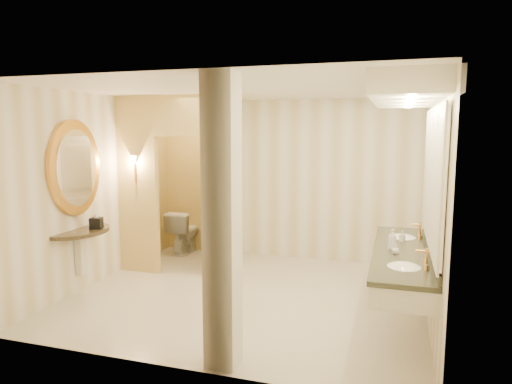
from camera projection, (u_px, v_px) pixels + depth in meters
floor at (248, 295)px, 6.12m from camera, size 4.50×4.50×0.00m
ceiling at (247, 90)px, 5.75m from camera, size 4.50×4.50×0.00m
wall_back at (284, 180)px, 7.83m from camera, size 4.50×0.02×2.70m
wall_front at (177, 226)px, 4.04m from camera, size 4.50×0.02×2.70m
wall_left at (100, 189)px, 6.59m from camera, size 0.02×4.00×2.70m
wall_right at (432, 203)px, 5.28m from camera, size 0.02×4.00×2.70m
toilet_closet at (199, 182)px, 7.18m from camera, size 1.50×1.55×2.70m
wall_sconce at (135, 161)px, 6.85m from camera, size 0.14×0.14×0.42m
vanity at (409, 182)px, 4.94m from camera, size 0.75×2.59×2.09m
console_shelf at (76, 195)px, 6.04m from camera, size 0.97×0.97×1.94m
pillar at (222, 224)px, 4.13m from camera, size 0.29×0.29×2.70m
tissue_box at (96, 223)px, 6.14m from camera, size 0.18×0.18×0.15m
toilet at (184, 231)px, 8.21m from camera, size 0.44×0.76×0.77m
soap_bottle_a at (402, 236)px, 5.42m from camera, size 0.08×0.08×0.13m
soap_bottle_b at (396, 249)px, 4.86m from camera, size 0.09×0.09×0.10m
soap_bottle_c at (393, 240)px, 5.02m from camera, size 0.12×0.12×0.23m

